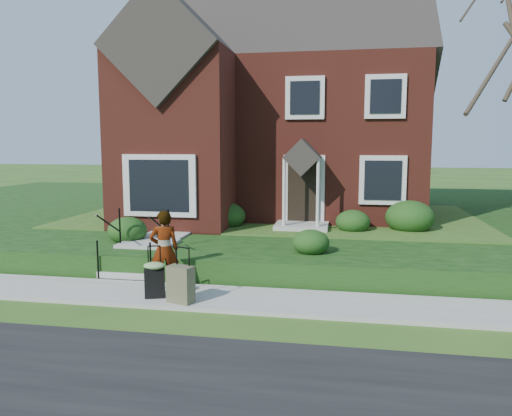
% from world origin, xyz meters
% --- Properties ---
extents(ground, '(120.00, 120.00, 0.00)m').
position_xyz_m(ground, '(0.00, 0.00, 0.00)').
color(ground, '#2D5119').
rests_on(ground, ground).
extents(sidewalk, '(60.00, 1.60, 0.08)m').
position_xyz_m(sidewalk, '(0.00, 0.00, 0.04)').
color(sidewalk, '#9E9B93').
rests_on(sidewalk, ground).
extents(terrace, '(44.00, 20.00, 0.60)m').
position_xyz_m(terrace, '(4.00, 10.90, 0.30)').
color(terrace, black).
rests_on(terrace, ground).
extents(walkway, '(1.20, 6.00, 0.06)m').
position_xyz_m(walkway, '(-2.50, 5.00, 0.63)').
color(walkway, '#9E9B93').
rests_on(walkway, terrace).
extents(main_house, '(10.40, 10.20, 9.40)m').
position_xyz_m(main_house, '(-0.21, 9.61, 5.26)').
color(main_house, maroon).
rests_on(main_house, terrace).
extents(front_steps, '(1.40, 2.02, 1.50)m').
position_xyz_m(front_steps, '(-2.50, 1.84, 0.47)').
color(front_steps, '#9E9B93').
rests_on(front_steps, ground).
extents(foundation_shrubs, '(10.11, 4.79, 1.02)m').
position_xyz_m(foundation_shrubs, '(0.28, 4.96, 1.03)').
color(foundation_shrubs, '#163710').
rests_on(foundation_shrubs, terrace).
extents(woman, '(0.74, 0.63, 1.72)m').
position_xyz_m(woman, '(-1.32, 0.33, 0.94)').
color(woman, '#999999').
rests_on(woman, sidewalk).
extents(suitcase_black, '(0.54, 0.49, 1.07)m').
position_xyz_m(suitcase_black, '(-1.30, -0.30, 0.50)').
color(suitcase_black, black).
rests_on(suitcase_black, sidewalk).
extents(suitcase_olive, '(0.57, 0.43, 1.11)m').
position_xyz_m(suitcase_olive, '(-0.67, -0.51, 0.45)').
color(suitcase_olive, brown).
rests_on(suitcase_olive, sidewalk).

